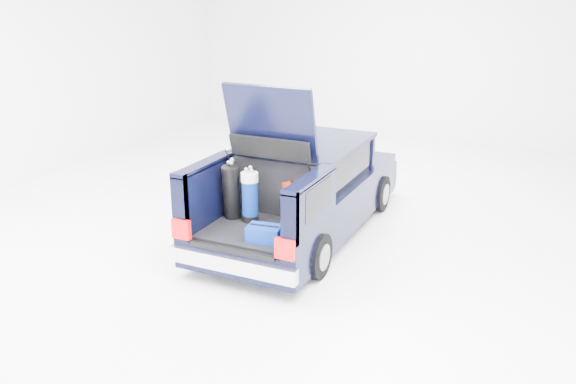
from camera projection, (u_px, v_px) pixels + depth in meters
The scene contains 6 objects.
ground at pixel (301, 232), 9.59m from camera, with size 14.00×14.00×0.00m, color white.
car at pixel (305, 190), 9.47m from camera, with size 1.87×4.65×2.47m.
red_suitcase at pixel (297, 204), 8.21m from camera, with size 0.42×0.37×0.60m.
black_golf_bag at pixel (231, 192), 8.39m from camera, with size 0.30×0.36×0.86m.
blue_golf_bag at pixel (250, 196), 8.30m from camera, with size 0.29×0.29×0.79m.
blue_duffel at pixel (264, 234), 7.71m from camera, with size 0.46×0.34×0.23m.
Camera 1 is at (3.57, -8.13, 3.69)m, focal length 38.00 mm.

